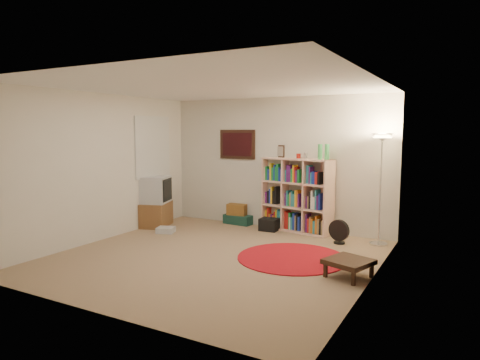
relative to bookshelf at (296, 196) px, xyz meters
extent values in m
cube|color=#8E7153|center=(-0.44, -2.17, -0.67)|extent=(4.50, 4.50, 0.02)
cube|color=white|center=(-0.44, -2.17, 1.85)|extent=(4.50, 4.50, 0.02)
cube|color=beige|center=(-0.44, 0.09, 0.59)|extent=(4.50, 0.02, 2.50)
cube|color=beige|center=(-0.44, -4.43, 0.59)|extent=(4.50, 0.02, 2.50)
cube|color=beige|center=(-2.70, -2.17, 0.59)|extent=(0.02, 4.50, 2.50)
cube|color=beige|center=(1.82, -2.17, 0.59)|extent=(0.02, 4.50, 2.50)
cube|color=black|center=(-1.29, 0.06, 0.94)|extent=(0.78, 0.04, 0.58)
cube|color=#380B10|center=(-1.29, 0.04, 0.94)|extent=(0.66, 0.01, 0.46)
cube|color=white|center=(-2.68, -0.87, 0.89)|extent=(0.03, 1.00, 1.20)
cube|color=beige|center=(1.41, 0.07, 0.54)|extent=(0.08, 0.01, 0.12)
cube|color=#FFC4AA|center=(0.02, -0.01, -0.65)|extent=(1.41, 0.65, 0.03)
cube|color=#FFC4AA|center=(0.02, -0.01, 0.69)|extent=(1.41, 0.65, 0.03)
cube|color=#FFC4AA|center=(-0.64, 0.12, 0.02)|extent=(0.11, 0.39, 1.36)
cube|color=#FFC4AA|center=(0.67, -0.14, 0.02)|extent=(0.11, 0.39, 1.36)
cube|color=#FFC4AA|center=(0.05, 0.17, 0.02)|extent=(1.34, 0.29, 1.36)
cube|color=#FFC4AA|center=(-0.21, 0.03, 0.02)|extent=(0.10, 0.37, 1.31)
cube|color=#FFC4AA|center=(0.24, -0.06, 0.02)|extent=(0.10, 0.37, 1.31)
cube|color=#FFC4AA|center=(0.02, -0.01, -0.21)|extent=(1.35, 0.62, 0.03)
cube|color=#FFC4AA|center=(0.02, -0.01, 0.25)|extent=(1.35, 0.62, 0.03)
cube|color=yellow|center=(-0.61, 0.07, -0.48)|extent=(0.07, 0.16, 0.30)
cube|color=red|center=(-0.57, 0.07, -0.45)|extent=(0.07, 0.16, 0.35)
cube|color=orange|center=(-0.52, 0.06, -0.51)|extent=(0.07, 0.16, 0.24)
cube|color=#531B6C|center=(-0.48, 0.05, -0.51)|extent=(0.07, 0.16, 0.24)
cube|color=orange|center=(-0.45, 0.04, -0.52)|extent=(0.06, 0.16, 0.22)
cube|color=red|center=(-0.41, 0.03, -0.48)|extent=(0.06, 0.16, 0.29)
cube|color=yellow|center=(-0.37, 0.03, -0.46)|extent=(0.07, 0.16, 0.34)
cube|color=teal|center=(-0.33, 0.02, -0.45)|extent=(0.07, 0.16, 0.35)
cube|color=teal|center=(-0.29, 0.01, -0.47)|extent=(0.07, 0.16, 0.32)
cube|color=#531B6C|center=(-0.61, 0.07, -0.08)|extent=(0.07, 0.16, 0.22)
cube|color=black|center=(-0.56, 0.06, -0.07)|extent=(0.07, 0.16, 0.24)
cube|color=#1B31A2|center=(-0.53, 0.06, -0.04)|extent=(0.06, 0.16, 0.28)
cube|color=yellow|center=(-0.49, 0.05, -0.02)|extent=(0.07, 0.16, 0.33)
cube|color=black|center=(-0.44, 0.04, -0.06)|extent=(0.07, 0.16, 0.25)
cube|color=black|center=(-0.40, 0.03, -0.02)|extent=(0.07, 0.16, 0.34)
cube|color=#1B8739|center=(-0.61, 0.07, 0.39)|extent=(0.07, 0.16, 0.27)
cube|color=#1B31A2|center=(-0.56, 0.06, 0.37)|extent=(0.08, 0.16, 0.22)
cube|color=yellow|center=(-0.51, 0.05, 0.42)|extent=(0.07, 0.16, 0.34)
cube|color=#1B8739|center=(-0.47, 0.05, 0.38)|extent=(0.08, 0.16, 0.26)
cube|color=#1B31A2|center=(-0.43, 0.04, 0.41)|extent=(0.06, 0.16, 0.31)
cube|color=#1B8739|center=(-0.40, 0.03, 0.39)|extent=(0.06, 0.16, 0.28)
cube|color=#1B8739|center=(-0.36, 0.02, 0.42)|extent=(0.08, 0.16, 0.33)
cube|color=#1B31A2|center=(-0.32, 0.02, 0.39)|extent=(0.06, 0.16, 0.27)
cube|color=#1B31A2|center=(-0.28, 0.01, 0.37)|extent=(0.07, 0.16, 0.23)
cube|color=red|center=(-0.16, -0.02, -0.46)|extent=(0.07, 0.16, 0.33)
cube|color=red|center=(-0.12, -0.02, -0.47)|extent=(0.07, 0.16, 0.31)
cube|color=#1B8739|center=(-0.08, -0.03, -0.47)|extent=(0.07, 0.16, 0.31)
cube|color=teal|center=(-0.03, -0.04, -0.51)|extent=(0.07, 0.16, 0.24)
cube|color=#1B31A2|center=(0.01, -0.05, -0.47)|extent=(0.07, 0.16, 0.32)
cube|color=#947B51|center=(0.05, -0.06, -0.49)|extent=(0.05, 0.16, 0.28)
cube|color=black|center=(0.08, -0.06, -0.47)|extent=(0.06, 0.16, 0.31)
cube|color=#1B31A2|center=(0.12, -0.07, -0.49)|extent=(0.07, 0.16, 0.26)
cube|color=#531B6C|center=(-0.17, -0.01, -0.07)|extent=(0.06, 0.16, 0.23)
cube|color=teal|center=(-0.14, -0.02, -0.04)|extent=(0.06, 0.16, 0.29)
cube|color=#1B8739|center=(-0.10, -0.03, -0.08)|extent=(0.06, 0.16, 0.22)
cube|color=#947B51|center=(-0.07, -0.03, -0.06)|extent=(0.06, 0.16, 0.26)
cube|color=teal|center=(-0.04, -0.04, -0.04)|extent=(0.06, 0.16, 0.28)
cube|color=teal|center=(0.00, -0.05, -0.07)|extent=(0.08, 0.16, 0.23)
cube|color=yellow|center=(0.04, -0.06, -0.03)|extent=(0.06, 0.16, 0.31)
cube|color=orange|center=(0.08, -0.06, -0.04)|extent=(0.06, 0.16, 0.30)
cube|color=#531B6C|center=(0.11, -0.07, -0.06)|extent=(0.06, 0.16, 0.25)
cube|color=teal|center=(-0.17, -0.01, 0.37)|extent=(0.06, 0.16, 0.24)
cube|color=#531B6C|center=(-0.14, -0.02, 0.42)|extent=(0.07, 0.16, 0.32)
cube|color=#531B6C|center=(-0.09, -0.03, 0.41)|extent=(0.07, 0.16, 0.31)
cube|color=#1B8739|center=(-0.04, -0.04, 0.38)|extent=(0.07, 0.16, 0.26)
cube|color=yellow|center=(-0.01, -0.05, 0.42)|extent=(0.06, 0.16, 0.33)
cube|color=red|center=(0.02, -0.05, 0.40)|extent=(0.06, 0.16, 0.29)
cube|color=#531B6C|center=(0.06, -0.06, 0.37)|extent=(0.06, 0.16, 0.24)
cube|color=#1B8739|center=(0.10, -0.07, 0.38)|extent=(0.07, 0.16, 0.25)
cube|color=#531B6C|center=(0.28, -0.10, -0.46)|extent=(0.07, 0.16, 0.33)
cube|color=red|center=(0.32, -0.11, -0.50)|extent=(0.06, 0.16, 0.26)
cube|color=#947B51|center=(0.35, -0.12, -0.48)|extent=(0.06, 0.16, 0.29)
cube|color=orange|center=(0.39, -0.13, -0.49)|extent=(0.07, 0.16, 0.27)
cube|color=teal|center=(0.43, -0.14, -0.51)|extent=(0.07, 0.16, 0.23)
cube|color=orange|center=(0.48, -0.14, -0.47)|extent=(0.07, 0.16, 0.32)
cube|color=#947B51|center=(0.52, -0.15, -0.49)|extent=(0.07, 0.16, 0.27)
cube|color=black|center=(0.56, -0.16, -0.52)|extent=(0.07, 0.16, 0.22)
cube|color=#947B51|center=(0.59, -0.17, -0.50)|extent=(0.06, 0.16, 0.25)
cube|color=#531B6C|center=(0.28, -0.10, -0.07)|extent=(0.06, 0.16, 0.22)
cube|color=#947B51|center=(0.31, -0.11, -0.07)|extent=(0.06, 0.16, 0.23)
cube|color=black|center=(0.34, -0.12, -0.03)|extent=(0.06, 0.16, 0.31)
cube|color=white|center=(0.38, -0.12, -0.02)|extent=(0.07, 0.16, 0.34)
cube|color=white|center=(0.42, -0.13, -0.08)|extent=(0.07, 0.16, 0.22)
cube|color=teal|center=(0.46, -0.14, -0.01)|extent=(0.06, 0.16, 0.35)
cube|color=#531B6C|center=(0.49, -0.15, -0.06)|extent=(0.06, 0.16, 0.25)
cube|color=#1B31A2|center=(0.53, -0.15, -0.04)|extent=(0.06, 0.16, 0.29)
cube|color=teal|center=(0.29, -0.11, 0.42)|extent=(0.08, 0.16, 0.34)
cube|color=#531B6C|center=(0.33, -0.11, 0.41)|extent=(0.06, 0.16, 0.31)
cube|color=teal|center=(0.36, -0.12, 0.36)|extent=(0.05, 0.16, 0.22)
cube|color=#1B31A2|center=(0.39, -0.13, 0.37)|extent=(0.06, 0.16, 0.24)
cube|color=#1B31A2|center=(0.42, -0.13, 0.37)|extent=(0.06, 0.16, 0.23)
cube|color=red|center=(0.46, -0.14, 0.37)|extent=(0.08, 0.16, 0.23)
cube|color=black|center=(0.50, -0.15, 0.37)|extent=(0.07, 0.16, 0.23)
cube|color=black|center=(-0.36, 0.08, 0.82)|extent=(0.17, 0.05, 0.23)
cube|color=#A29587|center=(-0.36, 0.07, 0.82)|extent=(0.13, 0.03, 0.19)
cylinder|color=#AF1A10|center=(0.04, -0.02, 0.75)|extent=(0.09, 0.09, 0.09)
cylinder|color=silver|center=(0.19, -0.05, 0.76)|extent=(0.08, 0.08, 0.11)
cylinder|color=#47B95C|center=(0.49, -0.15, 0.84)|extent=(0.09, 0.09, 0.27)
cylinder|color=#47B95C|center=(0.60, -0.10, 0.84)|extent=(0.09, 0.09, 0.27)
cylinder|color=silver|center=(1.56, -0.27, -0.65)|extent=(0.34, 0.34, 0.03)
cylinder|color=silver|center=(1.56, -0.27, 0.22)|extent=(0.03, 0.03, 1.70)
cone|color=silver|center=(1.56, -0.27, 1.10)|extent=(0.41, 0.41, 0.14)
cylinder|color=#FFD88C|center=(1.56, -0.27, 1.11)|extent=(0.33, 0.33, 0.02)
cylinder|color=black|center=(0.97, -0.52, -0.65)|extent=(0.23, 0.23, 0.03)
cylinder|color=black|center=(0.97, -0.52, -0.56)|extent=(0.05, 0.05, 0.15)
cylinder|color=black|center=(0.97, -0.54, -0.43)|extent=(0.36, 0.15, 0.35)
cube|color=brown|center=(-2.56, -0.94, -0.43)|extent=(0.66, 0.79, 0.47)
cube|color=silver|center=(-2.56, -0.94, 0.07)|extent=(0.63, 0.68, 0.52)
cube|color=black|center=(-2.34, -0.86, 0.07)|extent=(0.17, 0.47, 0.43)
cube|color=black|center=(-2.33, -0.86, 0.07)|extent=(0.15, 0.41, 0.38)
cube|color=silver|center=(-2.05, -1.30, -0.61)|extent=(0.37, 0.34, 0.10)
cube|color=#143830|center=(-1.23, 0.05, -0.57)|extent=(0.60, 0.41, 0.19)
cube|color=brown|center=(-1.26, 0.02, -0.37)|extent=(0.41, 0.32, 0.22)
cube|color=black|center=(-0.45, -0.22, -0.55)|extent=(0.35, 0.29, 0.23)
cylinder|color=silver|center=(-0.07, -0.05, -0.53)|extent=(0.15, 0.15, 0.27)
cylinder|color=maroon|center=(0.59, -1.66, -0.65)|extent=(1.62, 1.62, 0.01)
cube|color=black|center=(1.53, -2.10, -0.45)|extent=(0.66, 0.66, 0.06)
cube|color=black|center=(1.27, -2.23, -0.57)|extent=(0.05, 0.05, 0.19)
cube|color=black|center=(1.66, -2.36, -0.57)|extent=(0.05, 0.05, 0.19)
cube|color=black|center=(1.40, -1.83, -0.57)|extent=(0.05, 0.05, 0.19)
cube|color=black|center=(1.80, -1.97, -0.57)|extent=(0.05, 0.05, 0.19)
camera|label=1|loc=(2.86, -7.41, 1.21)|focal=32.00mm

